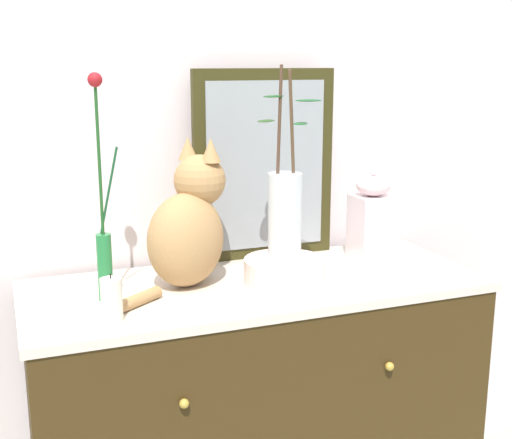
% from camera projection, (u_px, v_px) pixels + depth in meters
% --- Properties ---
extents(wall_back, '(4.40, 0.08, 2.60)m').
position_uv_depth(wall_back, '(218.00, 117.00, 2.10)').
color(wall_back, silver).
rests_on(wall_back, ground_plane).
extents(sideboard, '(1.28, 0.53, 0.86)m').
position_uv_depth(sideboard, '(256.00, 421.00, 2.00)').
color(sideboard, '#392710').
rests_on(sideboard, ground_plane).
extents(mirror_leaning, '(0.45, 0.03, 0.58)m').
position_uv_depth(mirror_leaning, '(264.00, 165.00, 2.09)').
color(mirror_leaning, '#312D12').
rests_on(mirror_leaning, sideboard).
extents(cat_sitting, '(0.37, 0.31, 0.40)m').
position_uv_depth(cat_sitting, '(189.00, 226.00, 1.85)').
color(cat_sitting, '#A97E4D').
rests_on(cat_sitting, sideboard).
extents(vase_slim_green, '(0.07, 0.04, 0.58)m').
position_uv_depth(vase_slim_green, '(103.00, 234.00, 1.72)').
color(vase_slim_green, '#23763A').
rests_on(vase_slim_green, sideboard).
extents(bowl_porcelain, '(0.23, 0.23, 0.07)m').
position_uv_depth(bowl_porcelain, '(284.00, 270.00, 1.90)').
color(bowl_porcelain, silver).
rests_on(bowl_porcelain, sideboard).
extents(vase_glass_clear, '(0.16, 0.14, 0.53)m').
position_uv_depth(vase_glass_clear, '(285.00, 212.00, 1.86)').
color(vase_glass_clear, silver).
rests_on(vase_glass_clear, bowl_porcelain).
extents(jar_lidded_porcelain, '(0.12, 0.12, 0.29)m').
position_uv_depth(jar_lidded_porcelain, '(372.00, 219.00, 2.09)').
color(jar_lidded_porcelain, silver).
rests_on(jar_lidded_porcelain, sideboard).
extents(candle_pillar, '(0.05, 0.05, 0.12)m').
position_uv_depth(candle_pillar, '(112.00, 300.00, 1.60)').
color(candle_pillar, silver).
rests_on(candle_pillar, sideboard).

